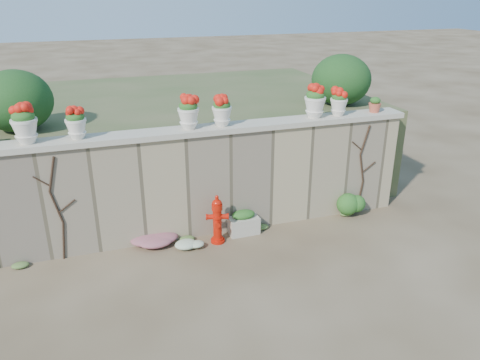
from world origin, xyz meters
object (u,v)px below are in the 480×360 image
object	(u,v)px
fire_hydrant	(217,219)
planter_box	(243,223)
terracotta_pot	(375,105)
urn_pot_0	(24,124)

from	to	relation	value
fire_hydrant	planter_box	size ratio (longest dim) A/B	1.61
planter_box	terracotta_pot	xyz separation A→B (m)	(2.90, 0.33, 2.01)
urn_pot_0	terracotta_pot	world-z (taller)	urn_pot_0
planter_box	urn_pot_0	distance (m)	4.22
fire_hydrant	planter_box	bearing A→B (deg)	31.69
planter_box	terracotta_pot	world-z (taller)	terracotta_pot
planter_box	urn_pot_0	size ratio (longest dim) A/B	0.91
fire_hydrant	urn_pot_0	bearing A→B (deg)	-174.80
fire_hydrant	urn_pot_0	xyz separation A→B (m)	(-3.02, 0.50, 1.94)
planter_box	fire_hydrant	bearing A→B (deg)	-164.04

